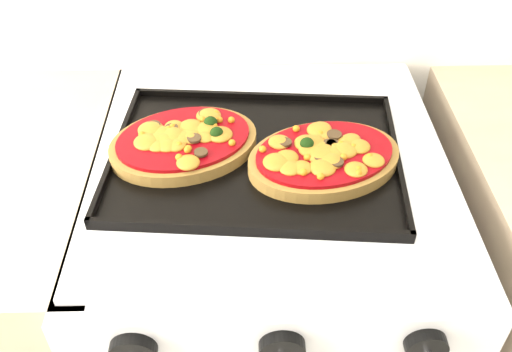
{
  "coord_description": "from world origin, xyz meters",
  "views": [
    {
      "loc": [
        -0.09,
        0.96,
        1.51
      ],
      "look_at": [
        -0.07,
        1.64,
        0.92
      ],
      "focal_mm": 40.0,
      "sensor_mm": 36.0,
      "label": 1
    }
  ],
  "objects_px": {
    "stove": "(267,315)",
    "pizza_right": "(324,156)",
    "baking_tray": "(255,155)",
    "pizza_left": "(184,141)"
  },
  "relations": [
    {
      "from": "baking_tray",
      "to": "stove",
      "type": "bearing_deg",
      "value": 32.88
    },
    {
      "from": "stove",
      "to": "pizza_right",
      "type": "bearing_deg",
      "value": -25.17
    },
    {
      "from": "stove",
      "to": "pizza_right",
      "type": "xyz_separation_m",
      "value": [
        0.08,
        -0.04,
        0.48
      ]
    },
    {
      "from": "pizza_left",
      "to": "stove",
      "type": "bearing_deg",
      "value": -2.3
    },
    {
      "from": "pizza_right",
      "to": "stove",
      "type": "bearing_deg",
      "value": 154.83
    },
    {
      "from": "pizza_right",
      "to": "baking_tray",
      "type": "bearing_deg",
      "value": 166.75
    },
    {
      "from": "pizza_left",
      "to": "pizza_right",
      "type": "xyz_separation_m",
      "value": [
        0.23,
        -0.05,
        0.0
      ]
    },
    {
      "from": "stove",
      "to": "baking_tray",
      "type": "distance_m",
      "value": 0.47
    },
    {
      "from": "stove",
      "to": "pizza_left",
      "type": "height_order",
      "value": "pizza_left"
    },
    {
      "from": "stove",
      "to": "baking_tray",
      "type": "height_order",
      "value": "baking_tray"
    }
  ]
}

